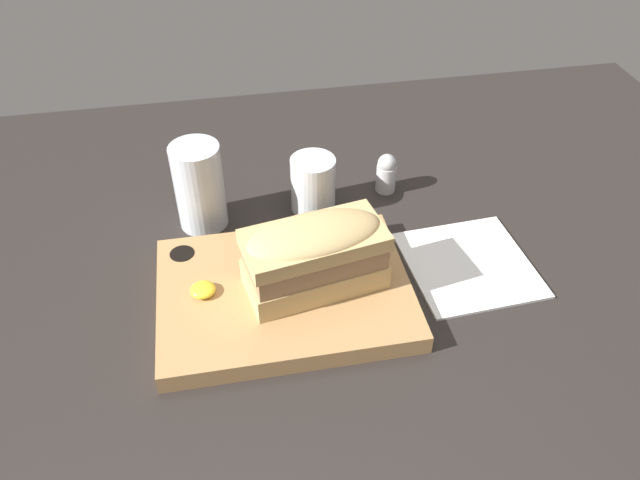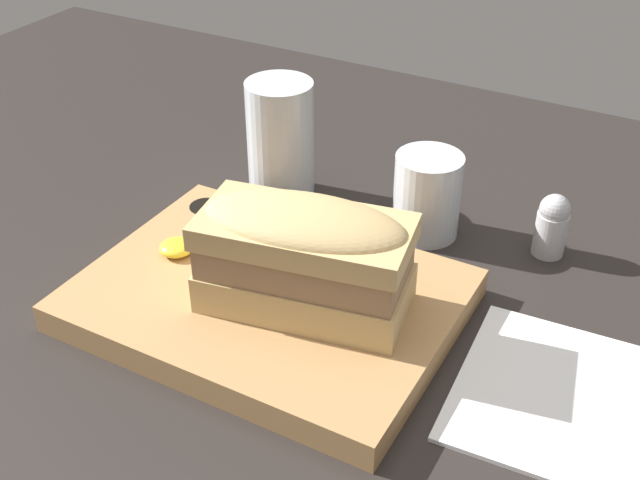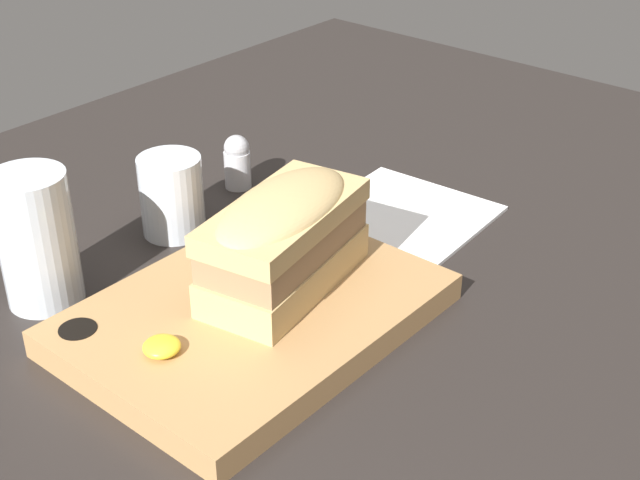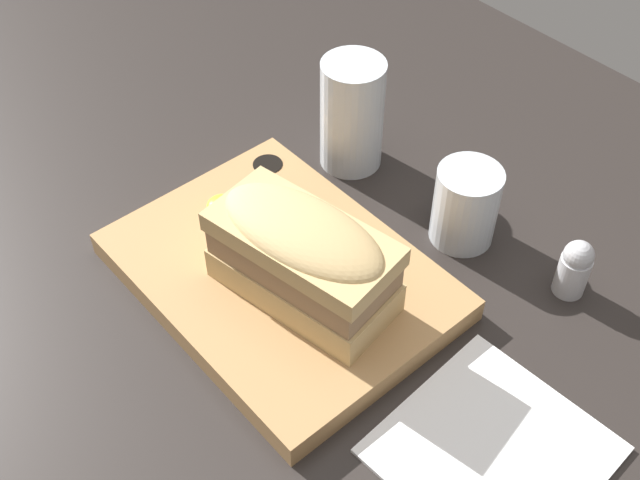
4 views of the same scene
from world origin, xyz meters
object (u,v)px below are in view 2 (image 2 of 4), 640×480
(sandwich, at_px, (305,253))
(wine_glass, at_px, (427,200))
(napkin, at_px, (565,398))
(serving_board, at_px, (268,299))
(water_glass, at_px, (281,148))
(salt_shaker, at_px, (552,225))

(sandwich, bearing_deg, wine_glass, 80.61)
(napkin, bearing_deg, serving_board, -176.07)
(wine_glass, bearing_deg, water_glass, -178.02)
(napkin, bearing_deg, salt_shaker, 109.48)
(wine_glass, bearing_deg, sandwich, -99.39)
(sandwich, distance_m, water_glass, 0.22)
(sandwich, xyz_separation_m, salt_shaker, (0.15, 0.21, -0.04))
(water_glass, height_order, napkin, water_glass)
(water_glass, xyz_separation_m, wine_glass, (0.16, 0.01, -0.02))
(serving_board, distance_m, napkin, 0.25)
(water_glass, distance_m, napkin, 0.38)
(sandwich, bearing_deg, serving_board, 175.42)
(napkin, xyz_separation_m, salt_shaker, (-0.07, 0.19, 0.03))
(water_glass, xyz_separation_m, napkin, (0.34, -0.16, -0.05))
(water_glass, bearing_deg, serving_board, -62.38)
(wine_glass, distance_m, salt_shaker, 0.12)
(serving_board, bearing_deg, wine_glass, 68.98)
(water_glass, height_order, salt_shaker, water_glass)
(water_glass, relative_size, napkin, 0.73)
(serving_board, distance_m, salt_shaker, 0.28)
(serving_board, relative_size, salt_shaker, 4.92)
(serving_board, distance_m, water_glass, 0.20)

